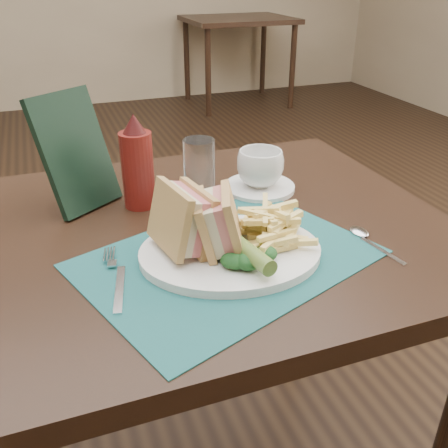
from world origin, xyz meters
The scene contains 18 objects.
floor centered at (0.00, 0.00, 0.00)m, with size 7.00×7.00×0.00m, color black.
wall_back centered at (0.00, 3.50, 0.00)m, with size 6.00×6.00×0.00m, color tan.
table_main centered at (0.00, -0.50, 0.38)m, with size 0.90×0.75×0.75m, color black, non-canonical shape.
table_bg_right centered at (1.47, 3.05, 0.38)m, with size 0.90×0.75×0.75m, color black, non-canonical shape.
placemat centered at (-0.01, -0.63, 0.75)m, with size 0.46×0.33×0.00m, color #1A5353.
plate centered at (0.00, -0.63, 0.76)m, with size 0.30×0.24×0.01m, color white, non-canonical shape.
sandwich_half_a centered at (-0.09, -0.61, 0.82)m, with size 0.06×0.11×0.10m, color tan, non-canonical shape.
sandwich_half_b centered at (-0.04, -0.62, 0.82)m, with size 0.06×0.10×0.09m, color #DAB26A, non-canonical shape.
kale_garnish centered at (0.01, -0.68, 0.78)m, with size 0.11×0.08×0.03m, color #143718, non-canonical shape.
pickle_spear centered at (0.01, -0.68, 0.79)m, with size 0.03×0.03×0.12m, color #53712B.
fries_pile centered at (0.08, -0.62, 0.80)m, with size 0.18×0.20×0.06m, color #FFE47F, non-canonical shape.
fork centered at (-0.19, -0.63, 0.76)m, with size 0.03×0.17×0.01m, color silver, non-canonical shape.
spoon centered at (0.25, -0.68, 0.76)m, with size 0.03×0.15×0.01m, color silver, non-canonical shape.
saucer centered at (0.16, -0.39, 0.76)m, with size 0.15×0.15×0.01m, color white.
coffee_cup centered at (0.16, -0.39, 0.80)m, with size 0.10×0.10×0.08m, color white.
drinking_glass centered at (0.02, -0.40, 0.81)m, with size 0.06×0.06×0.13m, color white.
ketchup_bottle centered at (-0.10, -0.38, 0.84)m, with size 0.06×0.06×0.19m, color #601410, non-canonical shape.
check_presenter centered at (-0.21, -0.34, 0.86)m, with size 0.14×0.01×0.23m, color black.
Camera 1 is at (-0.25, -1.28, 1.18)m, focal length 40.00 mm.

